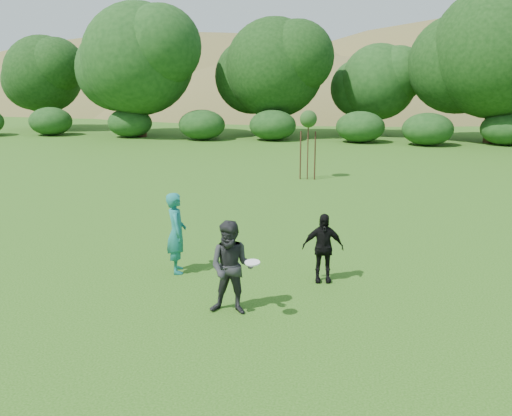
{
  "coord_description": "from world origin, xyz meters",
  "views": [
    {
      "loc": [
        2.71,
        -10.31,
        4.33
      ],
      "look_at": [
        0.0,
        3.0,
        1.1
      ],
      "focal_mm": 40.0,
      "sensor_mm": 36.0,
      "label": 1
    }
  ],
  "objects": [
    {
      "name": "ground",
      "position": [
        0.0,
        0.0,
        0.0
      ],
      "size": [
        120.0,
        120.0,
        0.0
      ],
      "primitive_type": "plane",
      "color": "#19470C",
      "rests_on": "ground"
    },
    {
      "name": "player_teal",
      "position": [
        -1.41,
        1.16,
        0.9
      ],
      "size": [
        0.66,
        0.77,
        1.8
      ],
      "primitive_type": "imported",
      "rotation": [
        0.0,
        0.0,
        1.98
      ],
      "color": "#186E6A",
      "rests_on": "ground"
    },
    {
      "name": "player_grey",
      "position": [
        0.31,
        -0.77,
        0.87
      ],
      "size": [
        0.86,
        0.68,
        1.75
      ],
      "primitive_type": "imported",
      "rotation": [
        0.0,
        0.0,
        0.02
      ],
      "color": "#27282A",
      "rests_on": "ground"
    },
    {
      "name": "player_black",
      "position": [
        1.8,
        1.21,
        0.74
      ],
      "size": [
        0.92,
        0.51,
        1.48
      ],
      "primitive_type": "imported",
      "rotation": [
        0.0,
        0.0,
        0.18
      ],
      "color": "black",
      "rests_on": "ground"
    },
    {
      "name": "frisbee",
      "position": [
        0.77,
        -1.1,
        1.12
      ],
      "size": [
        0.27,
        0.27,
        0.05
      ],
      "color": "white",
      "rests_on": "ground"
    },
    {
      "name": "sapling",
      "position": [
        0.14,
        13.04,
        2.42
      ],
      "size": [
        0.7,
        0.7,
        2.85
      ],
      "color": "#3F2518",
      "rests_on": "ground"
    },
    {
      "name": "hillside",
      "position": [
        -0.56,
        68.45,
        -11.97
      ],
      "size": [
        150.0,
        72.0,
        52.0
      ],
      "color": "olive",
      "rests_on": "ground"
    },
    {
      "name": "tree_row",
      "position": [
        3.23,
        28.68,
        4.87
      ],
      "size": [
        53.92,
        10.38,
        9.62
      ],
      "color": "#3A2616",
      "rests_on": "ground"
    }
  ]
}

